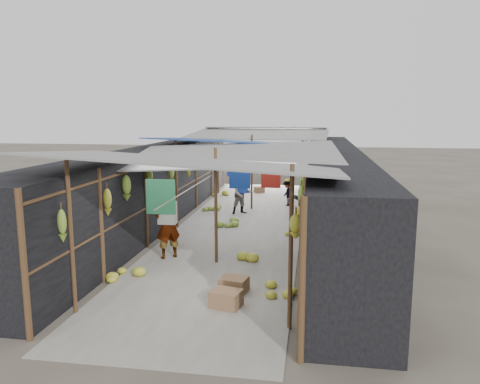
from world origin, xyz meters
The scene contains 14 objects.
ground centered at (0.00, 0.00, 0.00)m, with size 80.00×80.00×0.00m, color #6B6356.
aisle_slab centered at (0.00, 6.50, 0.01)m, with size 3.60×16.00×0.02m, color #9E998E.
stall_left centered at (-2.70, 6.50, 1.15)m, with size 1.40×15.00×2.30m, color black.
stall_right centered at (2.70, 6.50, 1.15)m, with size 1.40×15.00×2.30m, color black.
crate_near centered at (0.67, 0.63, 0.15)m, with size 0.51×0.41×0.31m, color #886345.
crate_mid centered at (0.69, 1.32, 0.15)m, with size 0.50×0.40×0.30m, color #886345.
crate_back centered at (-0.13, 12.44, 0.13)m, with size 0.41×0.34×0.26m, color #886345.
black_basin centered at (1.70, 11.21, 0.10)m, with size 0.64×0.64×0.19m, color black.
vendor_elderly centered at (-1.17, 3.14, 0.80)m, with size 0.58×0.38×1.60m, color silver.
shopper_blue centered at (-0.22, 8.17, 0.69)m, with size 0.67×0.52×1.38m, color #1F3F9F.
vendor_seated centered at (1.20, 9.73, 0.47)m, with size 0.61×0.35×0.94m, color #48453E.
market_canopy centered at (0.03, 6.81, 2.41)m, with size 5.62×15.20×2.77m.
hanging_bananas centered at (-0.11, 6.72, 1.64)m, with size 3.95×13.98×0.88m.
floor_bananas centered at (0.09, 5.31, 0.16)m, with size 4.07×10.48×0.35m.
Camera 1 is at (2.11, -6.92, 3.36)m, focal length 35.00 mm.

